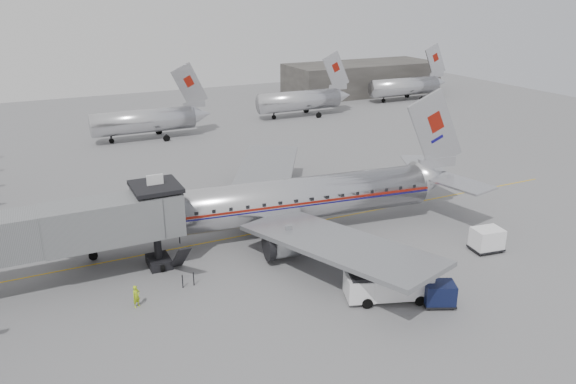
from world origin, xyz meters
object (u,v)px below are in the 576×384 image
object	(u,v)px
airliner	(271,202)
ramp_worker	(136,296)
service_van	(389,280)
baggage_cart_white	(487,239)
baggage_cart_navy	(439,294)

from	to	relation	value
airliner	ramp_worker	world-z (taller)	airliner
ramp_worker	service_van	bearing A→B (deg)	-51.00
service_van	baggage_cart_white	distance (m)	11.70
service_van	ramp_worker	xyz separation A→B (m)	(-15.50, 6.38, -0.63)
ramp_worker	airliner	bearing A→B (deg)	-0.79
service_van	baggage_cart_navy	distance (m)	3.32
airliner	service_van	size ratio (longest dim) A/B	6.07
service_van	baggage_cart_white	bearing A→B (deg)	33.04
ramp_worker	baggage_cart_navy	bearing A→B (deg)	-53.90
airliner	baggage_cart_white	world-z (taller)	airliner
baggage_cart_white	airliner	bearing A→B (deg)	151.55
service_van	ramp_worker	world-z (taller)	service_van
baggage_cart_navy	service_van	bearing A→B (deg)	164.49
airliner	service_van	world-z (taller)	airliner
service_van	ramp_worker	size ratio (longest dim) A/B	3.95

